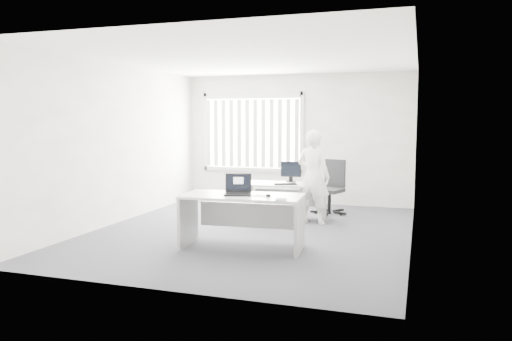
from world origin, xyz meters
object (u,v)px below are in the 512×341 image
(desk_near, at_px, (242,210))
(office_chair, at_px, (331,197))
(person, at_px, (313,177))
(laptop, at_px, (238,185))
(desk_far, at_px, (285,193))
(monitor, at_px, (291,172))

(desk_near, relative_size, office_chair, 1.66)
(person, height_order, laptop, person)
(desk_far, bearing_deg, office_chair, 45.00)
(desk_near, distance_m, desk_far, 2.25)
(desk_far, relative_size, person, 0.90)
(desk_near, xyz_separation_m, desk_far, (0.03, 2.24, -0.08))
(laptop, bearing_deg, monitor, 70.78)
(desk_near, relative_size, monitor, 4.52)
(office_chair, relative_size, person, 0.63)
(office_chair, bearing_deg, person, -77.59)
(office_chair, distance_m, monitor, 1.01)
(desk_near, bearing_deg, person, 69.21)
(desk_far, xyz_separation_m, laptop, (-0.08, -2.28, 0.44))
(laptop, bearing_deg, person, 56.16)
(desk_far, bearing_deg, monitor, 75.79)
(desk_far, xyz_separation_m, person, (0.57, -0.22, 0.35))
(person, distance_m, laptop, 2.17)
(desk_near, distance_m, monitor, 2.51)
(desk_far, distance_m, person, 0.70)
(desk_far, relative_size, monitor, 3.87)
(desk_far, relative_size, office_chair, 1.42)
(office_chair, xyz_separation_m, person, (-0.14, -1.02, 0.50))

